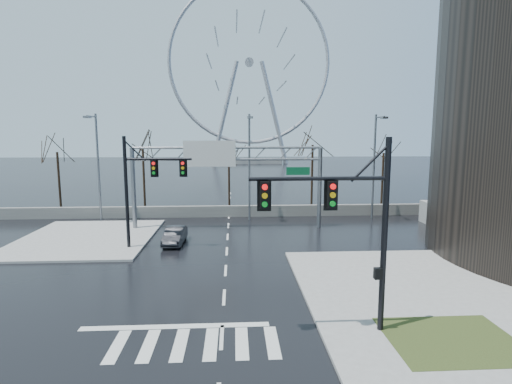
{
  "coord_description": "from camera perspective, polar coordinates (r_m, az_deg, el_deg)",
  "views": [
    {
      "loc": [
        0.55,
        -19.13,
        8.07
      ],
      "look_at": [
        2.12,
        9.25,
        4.0
      ],
      "focal_mm": 28.0,
      "sensor_mm": 36.0,
      "label": 1
    }
  ],
  "objects": [
    {
      "name": "tree_left",
      "position": [
        43.73,
        -15.85,
        5.1
      ],
      "size": [
        3.75,
        3.75,
        7.5
      ],
      "color": "black",
      "rests_on": "ground"
    },
    {
      "name": "tree_far_right",
      "position": [
        46.23,
        17.73,
        4.47
      ],
      "size": [
        3.4,
        3.4,
        6.8
      ],
      "color": "black",
      "rests_on": "ground"
    },
    {
      "name": "signal_mast_far",
      "position": [
        28.99,
        -15.94,
        1.42
      ],
      "size": [
        4.72,
        0.41,
        8.0
      ],
      "color": "black",
      "rests_on": "ground"
    },
    {
      "name": "tree_far_left",
      "position": [
        47.01,
        -26.49,
        4.26
      ],
      "size": [
        3.5,
        3.5,
        7.0
      ],
      "color": "black",
      "rests_on": "ground"
    },
    {
      "name": "tree_center",
      "position": [
        43.73,
        -3.9,
        4.33
      ],
      "size": [
        3.25,
        3.25,
        6.5
      ],
      "color": "black",
      "rests_on": "ground"
    },
    {
      "name": "grass_strip",
      "position": [
        18.27,
        26.22,
        -18.41
      ],
      "size": [
        5.0,
        4.0,
        0.02
      ],
      "primitive_type": "cube",
      "color": "#2A3516",
      "rests_on": "sidewalk_near"
    },
    {
      "name": "streetlight_mid",
      "position": [
        37.38,
        -0.95,
        4.8
      ],
      "size": [
        0.5,
        2.55,
        10.0
      ],
      "color": "slate",
      "rests_on": "ground"
    },
    {
      "name": "ferris_wheel",
      "position": [
        115.63,
        -0.97,
        17.14
      ],
      "size": [
        45.0,
        6.0,
        50.91
      ],
      "color": "gray",
      "rests_on": "ground"
    },
    {
      "name": "ground",
      "position": [
        20.77,
        -4.59,
        -14.75
      ],
      "size": [
        260.0,
        260.0,
        0.0
      ],
      "primitive_type": "plane",
      "color": "black",
      "rests_on": "ground"
    },
    {
      "name": "sidewalk_right_ext",
      "position": [
        24.49,
        20.15,
        -11.42
      ],
      "size": [
        12.0,
        10.0,
        0.15
      ],
      "primitive_type": "cube",
      "color": "gray",
      "rests_on": "ground"
    },
    {
      "name": "streetlight_left",
      "position": [
        39.4,
        -21.81,
        4.39
      ],
      "size": [
        0.5,
        2.55,
        10.0
      ],
      "color": "slate",
      "rests_on": "ground"
    },
    {
      "name": "sidewalk_far",
      "position": [
        34.15,
        -22.97,
        -6.05
      ],
      "size": [
        10.0,
        12.0,
        0.15
      ],
      "primitive_type": "cube",
      "color": "gray",
      "rests_on": "ground"
    },
    {
      "name": "tree_right",
      "position": [
        43.5,
        8.07,
        5.63
      ],
      "size": [
        3.9,
        3.9,
        7.8
      ],
      "color": "black",
      "rests_on": "ground"
    },
    {
      "name": "barrier_wall",
      "position": [
        39.85,
        -3.91,
        -2.75
      ],
      "size": [
        52.0,
        0.5,
        1.1
      ],
      "primitive_type": "cube",
      "color": "slate",
      "rests_on": "ground"
    },
    {
      "name": "sign_gantry",
      "position": [
        34.22,
        -4.72,
        3.28
      ],
      "size": [
        16.36,
        0.4,
        7.6
      ],
      "color": "slate",
      "rests_on": "ground"
    },
    {
      "name": "car",
      "position": [
        30.57,
        -11.53,
        -6.11
      ],
      "size": [
        1.5,
        3.86,
        1.25
      ],
      "primitive_type": "imported",
      "rotation": [
        0.0,
        0.0,
        -0.05
      ],
      "color": "black",
      "rests_on": "ground"
    },
    {
      "name": "signal_mast_near",
      "position": [
        16.09,
        13.51,
        -3.54
      ],
      "size": [
        5.52,
        0.41,
        8.0
      ],
      "color": "black",
      "rests_on": "ground"
    },
    {
      "name": "streetlight_right",
      "position": [
        39.7,
        16.69,
        4.66
      ],
      "size": [
        0.5,
        2.55,
        10.0
      ],
      "color": "slate",
      "rests_on": "ground"
    }
  ]
}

